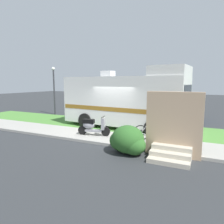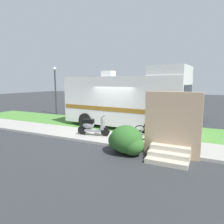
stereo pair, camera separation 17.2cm
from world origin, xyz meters
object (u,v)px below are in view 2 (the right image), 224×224
(scooter, at_px, (92,126))
(motorhome_rv, at_px, (125,100))
(bicycle, at_px, (152,133))
(street_lamp_post, at_px, (55,86))
(pickup_truck_near, at_px, (157,105))
(pickup_truck_far, at_px, (114,99))
(bottle_green, at_px, (197,143))

(scooter, bearing_deg, motorhome_rv, 75.15)
(bicycle, bearing_deg, street_lamp_post, 154.37)
(pickup_truck_near, bearing_deg, street_lamp_post, -163.27)
(scooter, xyz_separation_m, pickup_truck_far, (-3.72, 10.31, 0.42))
(scooter, bearing_deg, street_lamp_post, 143.59)
(pickup_truck_near, xyz_separation_m, pickup_truck_far, (-5.13, 3.03, 0.02))
(bottle_green, bearing_deg, bicycle, -171.80)
(motorhome_rv, relative_size, pickup_truck_near, 1.38)
(pickup_truck_far, relative_size, street_lamp_post, 1.33)
(pickup_truck_near, xyz_separation_m, bottle_green, (3.39, -6.73, -0.75))
(motorhome_rv, xyz_separation_m, pickup_truck_far, (-4.41, 7.69, -0.69))
(pickup_truck_near, distance_m, bottle_green, 7.57)
(pickup_truck_far, xyz_separation_m, bottle_green, (8.51, -9.76, -0.77))
(bicycle, distance_m, bottle_green, 1.88)
(scooter, xyz_separation_m, bottle_green, (4.79, 0.55, -0.35))
(pickup_truck_far, distance_m, street_lamp_post, 6.32)
(scooter, relative_size, bottle_green, 6.54)
(bicycle, xyz_separation_m, bottle_green, (1.84, 0.27, -0.28))
(motorhome_rv, distance_m, pickup_truck_far, 8.90)
(street_lamp_post, bearing_deg, scooter, -36.41)
(motorhome_rv, height_order, bicycle, motorhome_rv)
(motorhome_rv, distance_m, scooter, 2.93)
(pickup_truck_far, bearing_deg, pickup_truck_near, -30.58)
(motorhome_rv, xyz_separation_m, pickup_truck_near, (0.71, 4.66, -0.71))
(street_lamp_post, bearing_deg, motorhome_rv, -17.18)
(pickup_truck_near, xyz_separation_m, street_lamp_post, (-8.01, -2.41, 1.45))
(bicycle, xyz_separation_m, street_lamp_post, (-9.56, 4.59, 1.93))
(motorhome_rv, bearing_deg, bottle_green, -26.73)
(pickup_truck_far, bearing_deg, bottle_green, -48.90)
(motorhome_rv, bearing_deg, street_lamp_post, 162.82)
(pickup_truck_far, distance_m, bottle_green, 12.97)
(bicycle, height_order, street_lamp_post, street_lamp_post)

